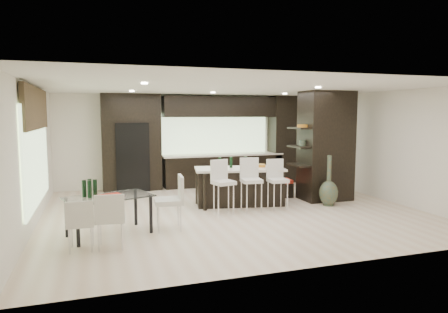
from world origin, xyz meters
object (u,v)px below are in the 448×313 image
object	(u,v)px
stool_right	(278,189)
chair_far	(81,227)
kitchen_island	(239,186)
floor_vase	(329,181)
bench	(269,189)
chair_end	(169,205)
dining_table	(109,216)
stool_left	(224,192)
stool_mid	(251,190)
chair_near	(111,222)

from	to	relation	value
stool_right	chair_far	distance (m)	4.40
kitchen_island	floor_vase	distance (m)	2.09
bench	chair_far	bearing A→B (deg)	-144.94
chair_far	chair_end	bearing A→B (deg)	26.95
stool_right	dining_table	world-z (taller)	stool_right
stool_right	bench	distance (m)	1.31
kitchen_island	stool_left	bearing A→B (deg)	-119.61
stool_mid	bench	world-z (taller)	stool_mid
stool_mid	chair_far	xyz separation A→B (m)	(-3.49, -1.52, -0.10)
stool_mid	bench	size ratio (longest dim) A/B	0.80
stool_left	bench	world-z (taller)	stool_left
chair_near	chair_end	bearing A→B (deg)	39.56
bench	kitchen_island	bearing A→B (deg)	-150.17
stool_right	floor_vase	size ratio (longest dim) A/B	0.76
dining_table	kitchen_island	bearing A→B (deg)	8.94
stool_left	chair_near	bearing A→B (deg)	-160.93
kitchen_island	floor_vase	xyz separation A→B (m)	(1.93, -0.79, 0.16)
kitchen_island	bench	xyz separation A→B (m)	(0.99, 0.49, -0.20)
kitchen_island	stool_left	xyz separation A→B (m)	(-0.64, -0.75, 0.03)
stool_right	chair_end	distance (m)	2.75
stool_mid	chair_near	world-z (taller)	stool_mid
floor_vase	chair_far	world-z (taller)	floor_vase
kitchen_island	chair_far	xyz separation A→B (m)	(-3.49, -2.28, -0.05)
stool_mid	chair_near	xyz separation A→B (m)	(-3.03, -1.54, -0.06)
floor_vase	chair_end	world-z (taller)	floor_vase
floor_vase	kitchen_island	bearing A→B (deg)	157.69
dining_table	chair_end	bearing A→B (deg)	-18.63
kitchen_island	dining_table	bearing A→B (deg)	-141.76
stool_right	chair_far	size ratio (longest dim) A/B	1.19
floor_vase	chair_far	distance (m)	5.62
stool_left	floor_vase	size ratio (longest dim) A/B	0.79
kitchen_island	stool_right	distance (m)	0.98
chair_far	stool_right	bearing A→B (deg)	22.63
bench	floor_vase	xyz separation A→B (m)	(0.94, -1.28, 0.36)
stool_mid	stool_left	bearing A→B (deg)	-174.09
chair_end	chair_far	bearing A→B (deg)	119.76
kitchen_island	stool_mid	distance (m)	0.76
chair_end	stool_left	bearing A→B (deg)	-53.09
bench	floor_vase	size ratio (longest dim) A/B	1.00
stool_left	bench	distance (m)	2.06
floor_vase	chair_near	world-z (taller)	floor_vase
kitchen_island	chair_near	size ratio (longest dim) A/B	2.49
stool_left	dining_table	bearing A→B (deg)	-174.63
kitchen_island	chair_end	xyz separation A→B (m)	(-1.98, -1.58, 0.03)
chair_far	chair_end	world-z (taller)	chair_end
chair_near	bench	bearing A→B (deg)	40.29
bench	floor_vase	world-z (taller)	floor_vase
stool_left	chair_far	size ratio (longest dim) A/B	1.23
stool_left	bench	xyz separation A→B (m)	(1.63, 1.25, -0.24)
stool_right	dining_table	size ratio (longest dim) A/B	0.63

